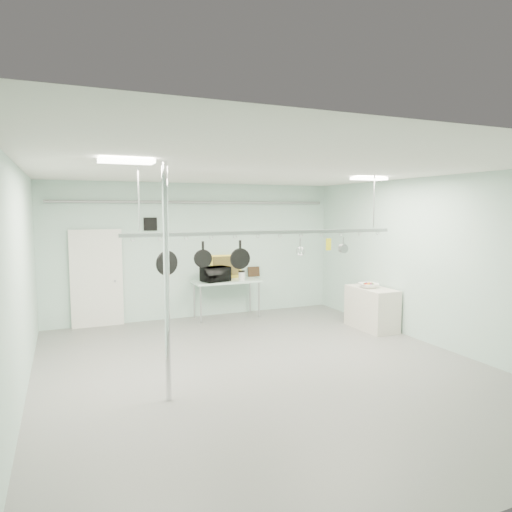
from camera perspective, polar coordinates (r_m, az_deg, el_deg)
name	(u,v)px	position (r m, az deg, el deg)	size (l,w,h in m)	color
floor	(265,369)	(7.63, 1.15, -13.92)	(8.00, 8.00, 0.00)	gray
ceiling	(266,170)	(7.21, 1.20, 10.70)	(7.00, 8.00, 0.02)	silver
back_wall	(197,251)	(10.99, -7.35, 0.66)	(7.00, 0.02, 3.20)	silver
right_wall	(434,262)	(9.23, 21.37, -0.66)	(0.02, 8.00, 3.20)	silver
door	(97,279)	(10.62, -19.29, -2.78)	(1.10, 0.10, 2.20)	silver
wall_vent	(150,224)	(10.69, -13.07, 3.91)	(0.30, 0.04, 0.30)	black
conduit_pipe	(198,202)	(10.86, -7.30, 6.68)	(0.07, 0.07, 6.60)	gray
chrome_pole	(167,284)	(6.16, -11.10, -3.41)	(0.08, 0.08, 3.20)	silver
prep_table	(227,283)	(10.89, -3.70, -3.42)	(1.60, 0.70, 0.91)	silver
side_cabinet	(372,308)	(10.24, 14.25, -6.36)	(0.60, 1.20, 0.90)	beige
pot_rack	(269,231)	(7.54, 1.64, 3.18)	(4.80, 0.06, 1.00)	#B7B7BC
light_panel_left	(126,161)	(5.83, -15.90, 11.36)	(0.65, 0.30, 0.05)	white
light_panel_right	(369,178)	(8.94, 13.94, 9.39)	(0.65, 0.30, 0.05)	white
microwave	(215,274)	(10.69, -5.09, -2.28)	(0.62, 0.42, 0.34)	black
coffee_canister	(242,276)	(10.81, -1.80, -2.55)	(0.14, 0.14, 0.20)	silver
painting_large	(226,267)	(11.15, -3.77, -1.32)	(0.78, 0.05, 0.58)	yellow
painting_small	(254,272)	(11.43, -0.29, -1.97)	(0.30, 0.04, 0.25)	black
fruit_bowl	(369,285)	(10.13, 13.90, -3.59)	(0.41, 0.41, 0.10)	white
skillet_left	(167,259)	(7.04, -11.08, -0.35)	(0.38, 0.06, 0.51)	black
skillet_mid	(203,254)	(7.17, -6.65, 0.30)	(0.28, 0.06, 0.39)	black
skillet_right	(240,254)	(7.37, -2.00, 0.21)	(0.34, 0.06, 0.46)	black
whisk	(300,247)	(7.82, 5.57, 1.10)	(0.15, 0.15, 0.30)	#B8B9BE
grater	(328,244)	(8.10, 9.05, 1.45)	(0.09, 0.02, 0.23)	yellow
saucepan	(343,245)	(8.27, 10.84, 1.33)	(0.16, 0.09, 0.28)	#AFAFB4
fruit_cluster	(369,284)	(10.12, 13.91, -3.37)	(0.24, 0.24, 0.09)	#9C0F0E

